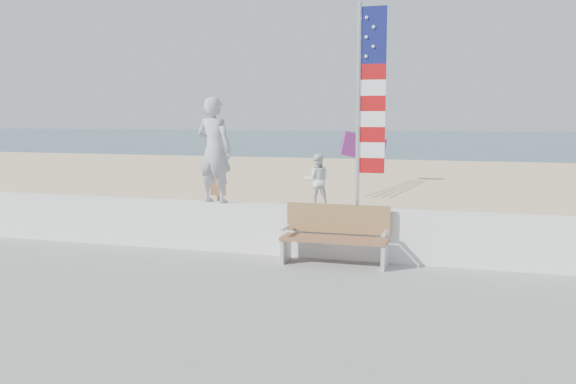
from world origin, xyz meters
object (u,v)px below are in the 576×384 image
Objects in this scene: adult at (214,150)px; flag at (366,98)px; child at (317,180)px; bench at (335,234)px.

adult is 0.56× the size of flag.
child is at bearing -169.72° from adult.
flag reaches higher than adult.
adult is 2.96m from flag.
child is at bearing 134.04° from bench.
bench is at bearing 116.04° from child.
bench is (0.44, -0.45, -0.86)m from child.
adult reaches higher than child.
flag reaches higher than child.
adult is 2.03m from child.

